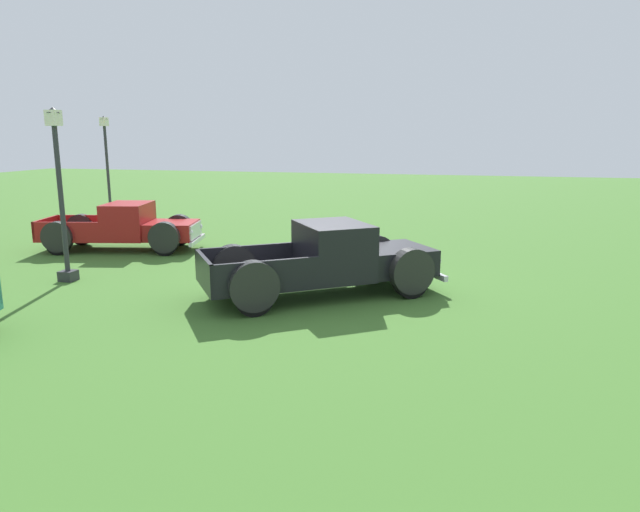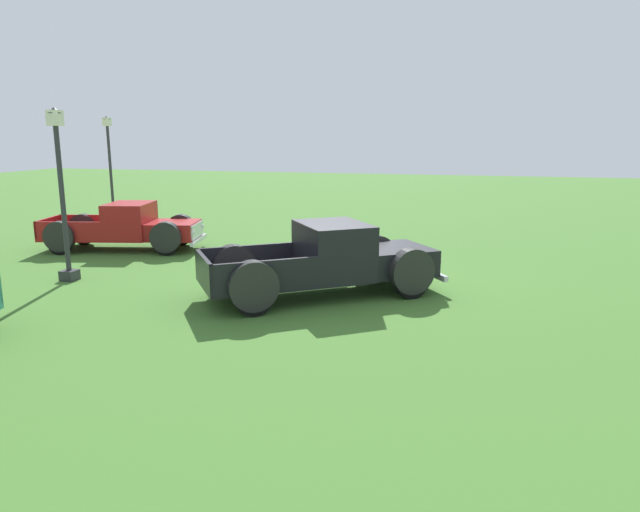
# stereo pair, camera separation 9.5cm
# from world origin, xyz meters

# --- Properties ---
(ground_plane) EXTENTS (80.00, 80.00, 0.00)m
(ground_plane) POSITION_xyz_m (0.00, 0.00, 0.00)
(ground_plane) COLOR #3D6B28
(pickup_truck_foreground) EXTENTS (4.56, 5.37, 1.61)m
(pickup_truck_foreground) POSITION_xyz_m (-0.28, -0.22, 0.77)
(pickup_truck_foreground) COLOR black
(pickup_truck_foreground) RESTS_ON ground_plane
(pickup_truck_behind_left) EXTENTS (2.73, 5.03, 1.46)m
(pickup_truck_behind_left) POSITION_xyz_m (3.04, 7.01, 0.70)
(pickup_truck_behind_left) COLOR maroon
(pickup_truck_behind_left) RESTS_ON ground_plane
(lamp_post_near) EXTENTS (0.36, 0.36, 4.14)m
(lamp_post_near) POSITION_xyz_m (-0.74, 6.40, 2.17)
(lamp_post_near) COLOR #2D2D33
(lamp_post_near) RESTS_ON ground_plane
(lamp_post_far) EXTENTS (0.36, 0.36, 4.30)m
(lamp_post_far) POSITION_xyz_m (9.67, 12.24, 2.25)
(lamp_post_far) COLOR #2D2D33
(lamp_post_far) RESTS_ON ground_plane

